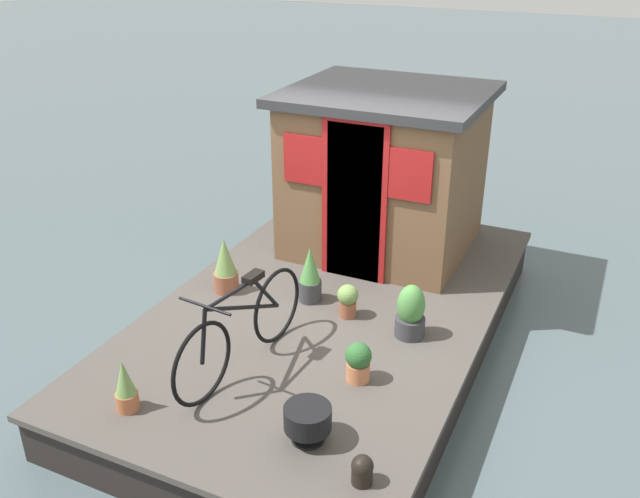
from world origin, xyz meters
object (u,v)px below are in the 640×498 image
potted_plant_succulent (358,361)px  potted_plant_ivy (348,300)px  mooring_bollard (362,470)px  charcoal_grill (308,419)px  potted_plant_sage (225,266)px  bicycle (242,329)px  potted_plant_thyme (411,313)px  houseboat_cabin (385,170)px  potted_plant_fern (125,386)px  potted_plant_basil (310,276)px

potted_plant_succulent → potted_plant_ivy: 1.03m
potted_plant_ivy → mooring_bollard: potted_plant_ivy is taller
charcoal_grill → potted_plant_sage: bearing=46.3°
potted_plant_sage → charcoal_grill: size_ratio=1.67×
potted_plant_ivy → mooring_bollard: (-1.98, -0.95, -0.07)m
bicycle → mooring_bollard: bearing=-119.9°
potted_plant_sage → potted_plant_ivy: (0.06, -1.34, -0.10)m
potted_plant_thyme → charcoal_grill: 1.70m
houseboat_cabin → potted_plant_fern: size_ratio=4.73×
potted_plant_ivy → potted_plant_thyme: bearing=-96.3°
houseboat_cabin → potted_plant_thyme: 2.09m
potted_plant_fern → potted_plant_thyme: bearing=-40.5°
houseboat_cabin → potted_plant_succulent: 2.79m
houseboat_cabin → potted_plant_succulent: size_ratio=6.10×
charcoal_grill → potted_plant_succulent: bearing=-3.9°
potted_plant_sage → bicycle: bearing=-141.7°
charcoal_grill → potted_plant_thyme: bearing=-7.9°
houseboat_cabin → mooring_bollard: bearing=-161.6°
potted_plant_fern → bicycle: bearing=-32.0°
houseboat_cabin → potted_plant_sage: 2.14m
houseboat_cabin → charcoal_grill: size_ratio=5.99×
potted_plant_ivy → potted_plant_fern: size_ratio=0.74×
potted_plant_fern → mooring_bollard: bearing=-88.5°
potted_plant_thyme → mooring_bollard: size_ratio=2.32×
bicycle → potted_plant_succulent: bearing=-75.2°
potted_plant_succulent → potted_plant_fern: 1.88m
potted_plant_thyme → mooring_bollard: bearing=-171.3°
potted_plant_thyme → mooring_bollard: 1.94m
bicycle → potted_plant_fern: 1.04m
potted_plant_thyme → potted_plant_basil: (0.20, 1.12, 0.04)m
potted_plant_thyme → potted_plant_sage: (0.01, 2.00, 0.04)m
potted_plant_basil → bicycle: bearing=179.5°
houseboat_cabin → mooring_bollard: (-3.65, -1.21, -0.82)m
bicycle → charcoal_grill: (-0.59, -0.90, -0.20)m
potted_plant_basil → potted_plant_ivy: potted_plant_basil is taller
charcoal_grill → potted_plant_fern: bearing=101.1°
potted_plant_succulent → potted_plant_sage: size_ratio=0.59×
potted_plant_succulent → mooring_bollard: potted_plant_succulent is taller
charcoal_grill → mooring_bollard: (-0.23, -0.53, -0.08)m
houseboat_cabin → potted_plant_basil: houseboat_cabin is taller
potted_plant_sage → potted_plant_fern: potted_plant_sage is taller
potted_plant_thyme → potted_plant_fern: 2.58m
potted_plant_fern → charcoal_grill: (0.28, -1.44, -0.02)m
potted_plant_ivy → charcoal_grill: size_ratio=0.94×
potted_plant_basil → potted_plant_ivy: (-0.12, -0.47, -0.10)m
bicycle → potted_plant_sage: 1.40m
potted_plant_fern → charcoal_grill: size_ratio=1.27×
potted_plant_thyme → potted_plant_basil: 1.14m
potted_plant_succulent → potted_plant_fern: bearing=126.8°
potted_plant_succulent → charcoal_grill: 0.85m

